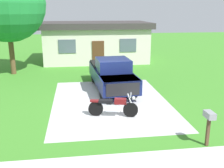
{
  "coord_description": "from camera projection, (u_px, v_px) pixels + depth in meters",
  "views": [
    {
      "loc": [
        -1.66,
        -12.79,
        4.59
      ],
      "look_at": [
        0.11,
        0.17,
        0.9
      ],
      "focal_mm": 42.46,
      "sensor_mm": 36.0,
      "label": 1
    }
  ],
  "objects": [
    {
      "name": "ground_plane",
      "position": [
        110.0,
        102.0,
        13.66
      ],
      "size": [
        80.0,
        80.0,
        0.0
      ],
      "primitive_type": "plane",
      "color": "#3E8529"
    },
    {
      "name": "driveway_pad",
      "position": [
        110.0,
        102.0,
        13.66
      ],
      "size": [
        5.85,
        8.14,
        0.01
      ],
      "primitive_type": "cube",
      "color": "beige",
      "rests_on": "ground"
    },
    {
      "name": "sidewalk_strip",
      "position": [
        136.0,
        168.0,
        7.94
      ],
      "size": [
        36.0,
        1.8,
        0.01
      ],
      "primitive_type": "cube",
      "color": "silver",
      "rests_on": "ground"
    },
    {
      "name": "motorcycle",
      "position": [
        113.0,
        106.0,
        11.68
      ],
      "size": [
        2.18,
        0.85,
        1.09
      ],
      "color": "black",
      "rests_on": "ground"
    },
    {
      "name": "pickup_truck",
      "position": [
        111.0,
        73.0,
        15.65
      ],
      "size": [
        2.36,
        5.74,
        1.9
      ],
      "color": "black",
      "rests_on": "ground"
    },
    {
      "name": "mailbox",
      "position": [
        209.0,
        120.0,
        9.01
      ],
      "size": [
        0.26,
        0.48,
        1.26
      ],
      "color": "#4C3823",
      "rests_on": "ground"
    },
    {
      "name": "shade_tree",
      "position": [
        7.0,
        3.0,
        18.25
      ],
      "size": [
        5.33,
        5.33,
        7.66
      ],
      "color": "brown",
      "rests_on": "ground"
    },
    {
      "name": "neighbor_house",
      "position": [
        96.0,
        41.0,
        24.21
      ],
      "size": [
        9.6,
        5.6,
        3.5
      ],
      "color": "beige",
      "rests_on": "ground"
    }
  ]
}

